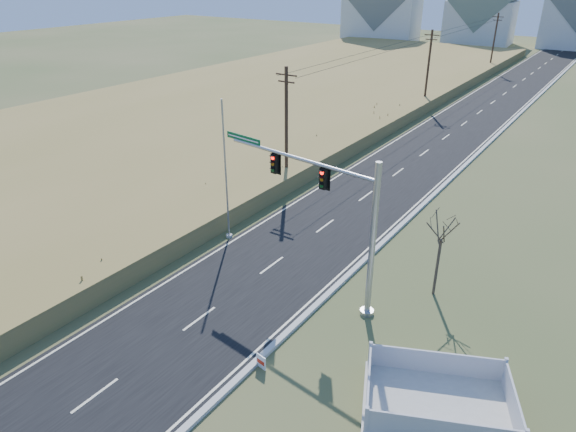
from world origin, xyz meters
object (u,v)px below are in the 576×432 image
object	(u,v)px
traffic_signal_mast	(340,215)
bare_tree	(443,227)
flagpole	(226,186)
open_sign	(261,362)
fence_enclosure	(437,403)

from	to	relation	value
traffic_signal_mast	bare_tree	bearing A→B (deg)	46.64
flagpole	open_sign	bearing A→B (deg)	-43.51
fence_enclosure	bare_tree	bearing A→B (deg)	87.11
open_sign	traffic_signal_mast	bearing A→B (deg)	99.01
open_sign	bare_tree	xyz separation A→B (m)	(4.11, 9.51, 3.57)
open_sign	flagpole	bearing A→B (deg)	146.42
traffic_signal_mast	fence_enclosure	xyz separation A→B (m)	(6.85, -4.21, -4.53)
fence_enclosure	bare_tree	distance (m)	8.79
traffic_signal_mast	flagpole	bearing A→B (deg)	174.16
fence_enclosure	open_sign	distance (m)	7.24
fence_enclosure	bare_tree	world-z (taller)	bare_tree
flagpole	bare_tree	xyz separation A→B (m)	(12.91, 1.16, 0.42)
traffic_signal_mast	fence_enclosure	distance (m)	9.23
bare_tree	traffic_signal_mast	bearing A→B (deg)	-140.84
fence_enclosure	bare_tree	xyz separation A→B (m)	(-2.84, 7.48, 3.66)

